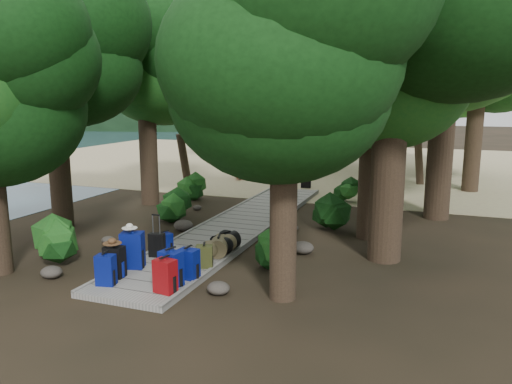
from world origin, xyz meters
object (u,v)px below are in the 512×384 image
at_px(backpack_left_d, 165,241).
at_px(backpack_right_c, 188,262).
at_px(backpack_left_c, 133,248).
at_px(suitcase_on_boardwalk, 157,245).
at_px(backpack_left_b, 114,260).
at_px(sun_lounger, 379,175).
at_px(kayak, 241,174).
at_px(lone_suitcase_on_sand, 306,180).
at_px(backpack_right_b, 171,267).
at_px(duffel_right_black, 225,242).
at_px(backpack_right_d, 204,255).
at_px(backpack_right_a, 165,274).
at_px(backpack_left_a, 106,268).
at_px(duffel_right_khaki, 219,246).

xyz_separation_m(backpack_left_d, backpack_right_c, (1.38, -1.40, 0.08)).
height_order(backpack_left_c, suitcase_on_boardwalk, backpack_left_c).
relative_size(backpack_left_b, backpack_left_d, 1.40).
relative_size(backpack_right_c, sun_lounger, 0.35).
bearing_deg(backpack_left_b, suitcase_on_boardwalk, 80.84).
xyz_separation_m(backpack_left_b, kayak, (-2.65, 13.45, -0.28)).
height_order(backpack_left_b, lone_suitcase_on_sand, backpack_left_b).
height_order(backpack_right_b, suitcase_on_boardwalk, backpack_right_b).
bearing_deg(backpack_left_c, duffel_right_black, 36.47).
distance_m(backpack_left_d, suitcase_on_boardwalk, 0.38).
relative_size(suitcase_on_boardwalk, lone_suitcase_on_sand, 0.88).
bearing_deg(backpack_right_d, duffel_right_black, 70.93).
xyz_separation_m(backpack_right_a, suitcase_on_boardwalk, (-1.30, 1.83, -0.08)).
height_order(backpack_left_a, kayak, backpack_left_a).
bearing_deg(duffel_right_khaki, backpack_left_b, -141.84).
height_order(backpack_right_c, backpack_right_d, backpack_right_c).
relative_size(backpack_right_c, backpack_right_d, 1.27).
height_order(backpack_left_c, duffel_right_black, backpack_left_c).
relative_size(backpack_right_b, backpack_right_c, 1.13).
xyz_separation_m(backpack_left_b, backpack_right_d, (1.47, 1.19, -0.09)).
bearing_deg(backpack_left_a, suitcase_on_boardwalk, 79.15).
distance_m(backpack_left_c, backpack_right_b, 1.46).
relative_size(backpack_left_a, lone_suitcase_on_sand, 1.06).
distance_m(backpack_left_c, backpack_left_d, 1.24).
xyz_separation_m(backpack_right_a, backpack_right_c, (0.07, 0.81, -0.02)).
xyz_separation_m(backpack_left_d, lone_suitcase_on_sand, (0.83, 10.13, -0.04)).
bearing_deg(backpack_left_b, lone_suitcase_on_sand, 80.50).
bearing_deg(backpack_right_a, backpack_right_b, 112.00).
bearing_deg(backpack_left_b, duffel_right_black, 55.73).
height_order(backpack_left_c, backpack_left_d, backpack_left_c).
height_order(backpack_right_c, duffel_right_khaki, backpack_right_c).
distance_m(lone_suitcase_on_sand, kayak, 3.86).
relative_size(backpack_left_b, duffel_right_khaki, 1.10).
relative_size(backpack_left_b, backpack_right_c, 1.06).
bearing_deg(suitcase_on_boardwalk, backpack_right_b, -60.20).
xyz_separation_m(backpack_left_b, duffel_right_black, (1.39, 2.50, -0.15)).
xyz_separation_m(backpack_left_a, backpack_right_d, (1.36, 1.62, -0.07)).
relative_size(lone_suitcase_on_sand, sun_lounger, 0.32).
bearing_deg(backpack_right_a, backpack_right_d, 97.94).
xyz_separation_m(backpack_left_c, lone_suitcase_on_sand, (0.90, 11.35, -0.22)).
bearing_deg(backpack_left_b, backpack_right_c, 12.15).
xyz_separation_m(backpack_left_a, backpack_right_a, (1.30, 0.07, 0.02)).
distance_m(backpack_right_b, sun_lounger, 14.80).
relative_size(duffel_right_khaki, duffel_right_black, 0.98).
height_order(backpack_left_b, suitcase_on_boardwalk, backpack_left_b).
relative_size(backpack_right_a, duffel_right_black, 1.07).
relative_size(duffel_right_khaki, lone_suitcase_on_sand, 1.03).
distance_m(duffel_right_khaki, kayak, 12.07).
relative_size(backpack_left_d, duffel_right_black, 0.77).
xyz_separation_m(backpack_left_b, backpack_right_c, (1.47, 0.46, -0.02)).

